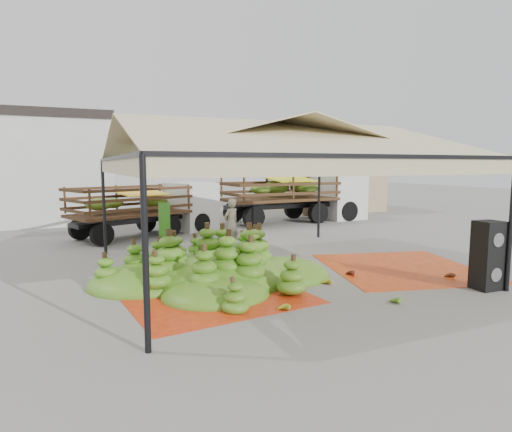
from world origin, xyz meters
name	(u,v)px	position (x,y,z in m)	size (l,w,h in m)	color
ground	(271,269)	(0.00, 0.00, 0.00)	(90.00, 90.00, 0.00)	slate
canopy_tent	(272,148)	(0.00, 0.00, 3.30)	(8.10, 8.10, 4.00)	black
building_tan	(324,178)	(10.00, 13.00, 2.07)	(6.30, 5.30, 4.10)	tan
tarp_left	(212,294)	(-2.19, -1.55, 0.01)	(3.75, 3.57, 0.01)	#DB4514
tarp_right	(401,268)	(3.37, -1.32, 0.01)	(3.89, 4.09, 0.01)	#E45315
banana_heap	(219,254)	(-1.68, -0.53, 0.66)	(6.17, 5.07, 1.32)	#387A19
hand_yellow_a	(326,281)	(0.50, -1.95, 0.09)	(0.40, 0.33, 0.18)	#B08F23
hand_yellow_b	(282,307)	(-1.30, -3.21, 0.09)	(0.42, 0.34, 0.19)	#ACA122
hand_red_a	(348,272)	(1.50, -1.45, 0.10)	(0.42, 0.35, 0.19)	#531813
hand_red_b	(449,275)	(3.70, -2.67, 0.09)	(0.38, 0.31, 0.17)	brown
hand_green	(393,300)	(1.00, -3.70, 0.09)	(0.41, 0.33, 0.18)	#477919
hanging_bunches	(250,173)	(-0.27, 0.87, 2.62)	(4.74, 0.24, 0.20)	#457017
speaker_stack	(487,255)	(3.70, -3.70, 0.79)	(0.60, 0.53, 1.58)	black
banana_leaves	(176,272)	(-2.49, 0.71, 0.00)	(0.96, 1.36, 3.70)	#206F1D
vendor	(231,224)	(0.04, 3.25, 0.86)	(0.63, 0.41, 1.72)	gray
truck_left	(152,204)	(-1.89, 7.32, 1.28)	(6.40, 4.21, 2.08)	#4D2A19
truck_right	(300,190)	(5.84, 8.72, 1.58)	(7.65, 3.07, 2.57)	#4C3219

